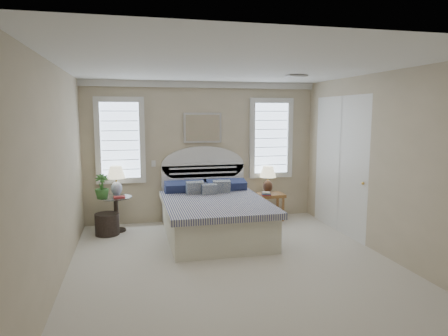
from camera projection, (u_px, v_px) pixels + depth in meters
floor at (235, 265)px, 5.56m from camera, size 4.50×5.00×0.01m
ceiling at (236, 67)px, 5.19m from camera, size 4.50×5.00×0.01m
wall_back at (202, 152)px, 7.79m from camera, size 4.50×0.02×2.70m
wall_left at (57, 175)px, 4.87m from camera, size 0.02×5.00×2.70m
wall_right at (382, 164)px, 5.89m from camera, size 0.02×5.00×2.70m
crown_molding at (202, 85)px, 7.57m from camera, size 4.50×0.08×0.12m
hvac_vent at (297, 76)px, 6.24m from camera, size 0.30×0.20×0.02m
switch_plate at (154, 164)px, 7.58m from camera, size 0.08×0.01×0.12m
window_left at (120, 140)px, 7.38m from camera, size 0.90×0.06×1.60m
window_right at (271, 138)px, 8.05m from camera, size 0.90×0.06×1.60m
painting at (203, 128)px, 7.68m from camera, size 0.74×0.04×0.58m
closet_door at (340, 164)px, 7.06m from camera, size 0.02×1.80×2.40m
bed at (213, 213)px, 6.91m from camera, size 1.72×2.28×1.47m
side_table_left at (116, 210)px, 7.11m from camera, size 0.56×0.56×0.63m
nightstand_right at (271, 201)px, 7.88m from camera, size 0.50×0.40×0.53m
floor_pot at (107, 224)px, 6.93m from camera, size 0.53×0.53×0.38m
lamp_left at (116, 177)px, 7.19m from camera, size 0.42×0.42×0.53m
lamp_right at (268, 176)px, 7.95m from camera, size 0.37×0.37×0.53m
potted_plant at (102, 187)px, 6.88m from camera, size 0.30×0.30×0.43m
books_left at (119, 197)px, 6.98m from camera, size 0.22×0.18×0.03m
books_right at (266, 194)px, 7.67m from camera, size 0.19×0.15×0.07m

